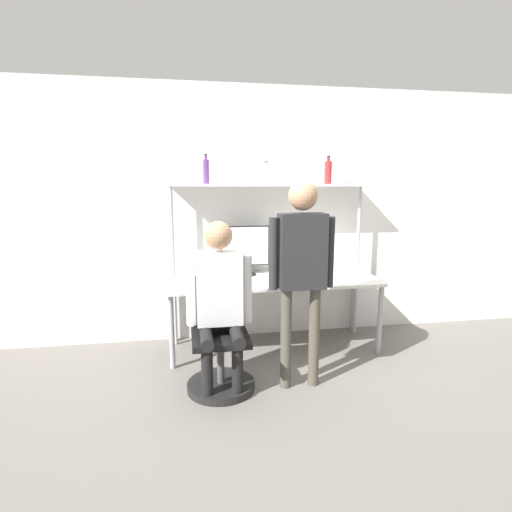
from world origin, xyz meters
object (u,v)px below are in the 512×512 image
(laptop, at_px, (216,277))
(bottle_clear, at_px, (266,174))
(cell_phone, at_px, (243,283))
(bottle_red, at_px, (328,172))
(office_chair, at_px, (220,355))
(person_standing, at_px, (302,259))
(monitor, at_px, (245,249))
(bottle_purple, at_px, (206,171))
(person_seated, at_px, (220,293))

(laptop, distance_m, bottle_clear, 1.17)
(laptop, distance_m, cell_phone, 0.27)
(cell_phone, distance_m, bottle_red, 1.49)
(office_chair, xyz_separation_m, person_standing, (0.66, -0.09, 0.81))
(monitor, relative_size, cell_phone, 3.48)
(bottle_red, bearing_deg, person_standing, -118.49)
(monitor, bearing_deg, cell_phone, -101.02)
(office_chair, height_order, bottle_red, bottle_red)
(monitor, height_order, office_chair, monitor)
(office_chair, bearing_deg, person_standing, -7.69)
(laptop, distance_m, bottle_purple, 1.07)
(office_chair, height_order, bottle_purple, bottle_purple)
(laptop, height_order, bottle_clear, bottle_clear)
(laptop, xyz_separation_m, bottle_clear, (0.55, 0.34, 0.98))
(person_standing, relative_size, bottle_clear, 7.49)
(office_chair, bearing_deg, monitor, 70.37)
(person_seated, xyz_separation_m, person_standing, (0.66, -0.04, 0.27))
(laptop, relative_size, bottle_red, 1.06)
(person_standing, bearing_deg, laptop, 130.87)
(laptop, bearing_deg, person_seated, -91.73)
(monitor, height_order, bottle_purple, bottle_purple)
(bottle_clear, bearing_deg, monitor, 176.53)
(person_seated, bearing_deg, bottle_purple, 92.13)
(office_chair, bearing_deg, cell_phone, 65.08)
(laptop, height_order, cell_phone, laptop)
(cell_phone, height_order, bottle_purple, bottle_purple)
(laptop, bearing_deg, cell_phone, -10.51)
(person_seated, bearing_deg, monitor, 71.23)
(person_seated, distance_m, person_standing, 0.71)
(person_seated, relative_size, person_standing, 0.82)
(cell_phone, height_order, bottle_red, bottle_red)
(person_seated, xyz_separation_m, bottle_red, (1.24, 1.03, 0.98))
(office_chair, relative_size, person_seated, 0.66)
(cell_phone, xyz_separation_m, bottle_clear, (0.29, 0.39, 1.05))
(laptop, xyz_separation_m, person_seated, (-0.02, -0.69, 0.02))
(cell_phone, distance_m, person_standing, 0.86)
(laptop, xyz_separation_m, bottle_purple, (-0.06, 0.34, 1.01))
(person_standing, bearing_deg, person_seated, 176.45)
(laptop, relative_size, person_seated, 0.22)
(monitor, xyz_separation_m, bottle_purple, (-0.39, -0.01, 0.80))
(cell_phone, height_order, person_seated, person_seated)
(laptop, height_order, office_chair, laptop)
(cell_phone, distance_m, person_seated, 0.71)
(laptop, height_order, person_seated, person_seated)
(person_seated, bearing_deg, cell_phone, 66.76)
(office_chair, xyz_separation_m, bottle_clear, (0.57, 0.99, 1.50))
(monitor, relative_size, person_standing, 0.31)
(person_seated, xyz_separation_m, bottle_clear, (0.57, 1.03, 0.96))
(office_chair, distance_m, bottle_purple, 1.82)
(cell_phone, relative_size, office_chair, 0.16)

